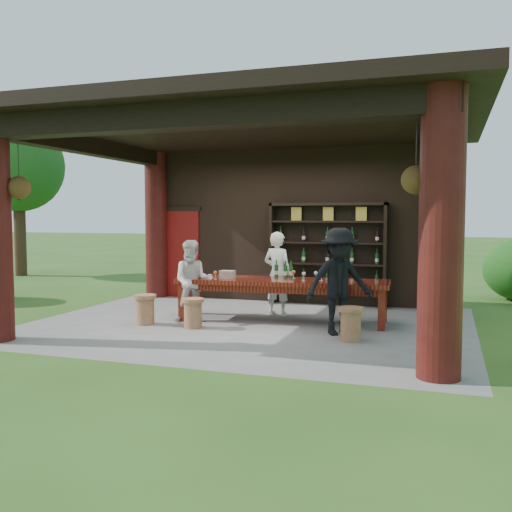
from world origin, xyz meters
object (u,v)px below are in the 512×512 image
(wine_shelf, at_px, (327,254))
(tasting_table, at_px, (282,286))
(stool_near_right, at_px, (351,323))
(host, at_px, (278,273))
(guest_man, at_px, (339,281))
(stool_near_left, at_px, (193,312))
(stool_far_left, at_px, (145,309))
(guest_woman, at_px, (193,281))
(napkin_basket, at_px, (227,275))

(wine_shelf, distance_m, tasting_table, 2.11)
(stool_near_right, bearing_deg, host, 132.50)
(guest_man, bearing_deg, tasting_table, 113.72)
(stool_near_left, xyz_separation_m, stool_far_left, (-0.91, 0.02, 0.01))
(guest_man, bearing_deg, guest_woman, 142.42)
(stool_near_left, bearing_deg, stool_far_left, 178.80)
(stool_near_right, bearing_deg, stool_near_left, 176.52)
(tasting_table, height_order, guest_woman, guest_woman)
(stool_near_left, xyz_separation_m, stool_near_right, (2.65, -0.16, 0.01))
(wine_shelf, relative_size, tasting_table, 0.65)
(wine_shelf, bearing_deg, napkin_basket, -121.38)
(stool_near_left, relative_size, napkin_basket, 1.90)
(tasting_table, distance_m, stool_far_left, 2.41)
(wine_shelf, xyz_separation_m, stool_near_right, (1.01, -3.22, -0.80))
(stool_far_left, bearing_deg, guest_woman, 35.00)
(tasting_table, bearing_deg, guest_man, -34.04)
(tasting_table, xyz_separation_m, napkin_basket, (-0.96, -0.19, 0.18))
(host, height_order, guest_woman, host)
(wine_shelf, bearing_deg, stool_near_right, -72.56)
(stool_near_left, relative_size, guest_man, 0.29)
(wine_shelf, relative_size, stool_near_right, 4.79)
(wine_shelf, height_order, napkin_basket, wine_shelf)
(stool_near_left, height_order, stool_far_left, stool_far_left)
(tasting_table, height_order, napkin_basket, napkin_basket)
(stool_far_left, height_order, napkin_basket, napkin_basket)
(stool_near_right, height_order, napkin_basket, napkin_basket)
(wine_shelf, relative_size, napkin_basket, 9.32)
(host, bearing_deg, stool_near_right, 146.98)
(guest_woman, relative_size, napkin_basket, 5.54)
(wine_shelf, distance_m, stool_near_left, 3.56)
(stool_near_right, xyz_separation_m, host, (-1.67, 1.83, 0.52))
(guest_man, bearing_deg, stool_near_left, 153.78)
(stool_near_right, height_order, guest_woman, guest_woman)
(stool_near_right, distance_m, guest_man, 0.75)
(stool_near_right, height_order, stool_far_left, stool_far_left)
(wine_shelf, xyz_separation_m, napkin_basket, (-1.35, -2.21, -0.25))
(tasting_table, distance_m, stool_near_right, 1.87)
(stool_far_left, xyz_separation_m, napkin_basket, (1.19, 0.82, 0.55))
(wine_shelf, height_order, stool_far_left, wine_shelf)
(host, height_order, guest_man, guest_man)
(wine_shelf, distance_m, napkin_basket, 2.61)
(stool_near_right, bearing_deg, tasting_table, 139.67)
(host, bearing_deg, stool_near_left, 74.20)
(stool_near_left, bearing_deg, napkin_basket, 71.17)
(tasting_table, bearing_deg, host, 113.32)
(stool_near_left, xyz_separation_m, host, (0.97, 1.67, 0.52))
(tasting_table, bearing_deg, stool_near_right, -40.33)
(wine_shelf, height_order, host, wine_shelf)
(tasting_table, xyz_separation_m, stool_near_left, (-1.25, -1.03, -0.38))
(stool_near_left, relative_size, stool_near_right, 0.97)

